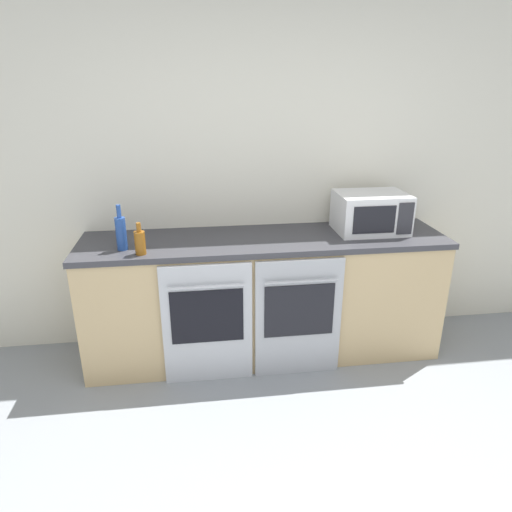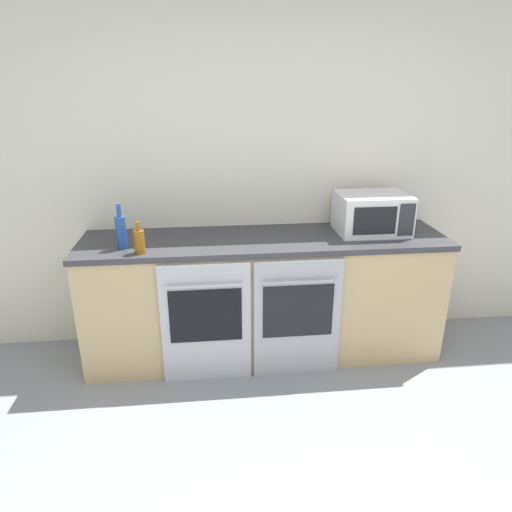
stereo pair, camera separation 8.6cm
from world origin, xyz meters
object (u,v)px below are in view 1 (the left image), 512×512
Objects in this scene: oven_left at (208,324)px; microwave at (371,212)px; bottle_amber at (140,242)px; bottle_blue at (121,232)px; oven_right at (298,318)px.

microwave is at bearing 16.76° from oven_left.
bottle_amber reaches higher than oven_left.
bottle_blue reaches higher than microwave.
oven_left is 0.69m from bottle_amber.
oven_right is at bearing -5.57° from bottle_amber.
oven_right is at bearing -9.95° from bottle_blue.
oven_left is at bearing -163.24° from microwave.
oven_right is 0.93m from microwave.
oven_left is 1.74× the size of microwave.
bottle_blue is at bearing -174.59° from microwave.
oven_left is at bearing 180.00° from oven_right.
oven_right is 1.30m from bottle_blue.
oven_left is 4.16× the size of bottle_amber.
microwave is 1.66× the size of bottle_blue.
bottle_amber is at bearing 166.05° from oven_left.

